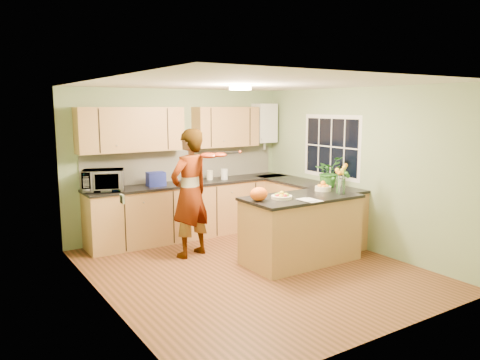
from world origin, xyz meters
TOP-DOWN VIEW (x-y plane):
  - floor at (0.00, 0.00)m, footprint 4.50×4.50m
  - ceiling at (0.00, 0.00)m, footprint 4.00×4.50m
  - wall_back at (0.00, 2.25)m, footprint 4.00×0.02m
  - wall_front at (0.00, -2.25)m, footprint 4.00×0.02m
  - wall_left at (-2.00, 0.00)m, footprint 0.02×4.50m
  - wall_right at (2.00, 0.00)m, footprint 0.02×4.50m
  - back_counter at (0.10, 1.95)m, footprint 3.64×0.62m
  - right_counter at (1.70, 0.85)m, footprint 0.62×2.24m
  - splashback at (0.10, 2.23)m, footprint 3.60×0.02m
  - upper_cabinets at (-0.18, 2.08)m, footprint 3.20×0.34m
  - boiler at (1.70, 2.09)m, footprint 0.40×0.30m
  - window_right at (1.99, 0.60)m, footprint 0.01×1.30m
  - light_switch at (-1.99, -0.60)m, footprint 0.02×0.09m
  - ceiling_lamp at (0.00, 0.30)m, footprint 0.30×0.30m
  - peninsula_island at (0.77, -0.09)m, footprint 1.67×0.85m
  - fruit_dish at (0.42, -0.09)m, footprint 0.29×0.29m
  - orange_bowl at (1.32, 0.06)m, footprint 0.24×0.24m
  - flower_vase at (1.37, -0.27)m, footprint 0.26×0.26m
  - orange_bag at (0.07, -0.04)m, footprint 0.29×0.26m
  - papers at (0.67, -0.39)m, footprint 0.22×0.30m
  - violinist at (-0.43, 0.99)m, footprint 0.79×0.64m
  - violin at (-0.23, 0.77)m, footprint 0.65×0.57m
  - microwave at (-1.42, 1.91)m, footprint 0.70×0.59m
  - blue_box at (-0.58, 1.91)m, footprint 0.30×0.23m
  - kettle at (0.08, 1.92)m, footprint 0.15×0.15m
  - jar_cream at (0.46, 2.00)m, footprint 0.13×0.13m
  - jar_white at (0.70, 1.89)m, footprint 0.14×0.14m
  - potted_plant at (1.70, 0.35)m, footprint 0.51×0.47m

SIDE VIEW (x-z plane):
  - floor at x=0.00m, z-range 0.00..0.00m
  - back_counter at x=0.10m, z-range 0.00..0.94m
  - right_counter at x=1.70m, z-range 0.00..0.94m
  - peninsula_island at x=0.77m, z-range 0.00..0.96m
  - violinist at x=-0.43m, z-range 0.00..1.89m
  - papers at x=0.67m, z-range 0.96..0.97m
  - fruit_dish at x=0.42m, z-range 0.95..1.05m
  - orange_bowl at x=1.32m, z-range 0.95..1.09m
  - jar_cream at x=0.46m, z-range 0.94..1.11m
  - jar_white at x=0.70m, z-range 0.94..1.13m
  - orange_bag at x=0.07m, z-range 0.96..1.14m
  - blue_box at x=-0.58m, z-range 0.94..1.17m
  - kettle at x=0.08m, z-range 0.91..1.20m
  - microwave at x=-1.42m, z-range 0.94..1.27m
  - potted_plant at x=1.70m, z-range 0.94..1.43m
  - splashback at x=0.10m, z-range 0.94..1.46m
  - wall_back at x=0.00m, z-range 0.00..2.50m
  - wall_front at x=0.00m, z-range 0.00..2.50m
  - wall_left at x=-2.00m, z-range 0.00..2.50m
  - wall_right at x=2.00m, z-range 0.00..2.50m
  - flower_vase at x=1.37m, z-range 1.03..1.51m
  - light_switch at x=-1.99m, z-range 1.26..1.34m
  - violin at x=-0.23m, z-range 1.43..1.60m
  - window_right at x=1.99m, z-range 1.02..2.08m
  - upper_cabinets at x=-0.18m, z-range 1.50..2.20m
  - boiler at x=1.70m, z-range 1.47..2.33m
  - ceiling_lamp at x=0.00m, z-range 2.43..2.50m
  - ceiling at x=0.00m, z-range 2.49..2.51m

